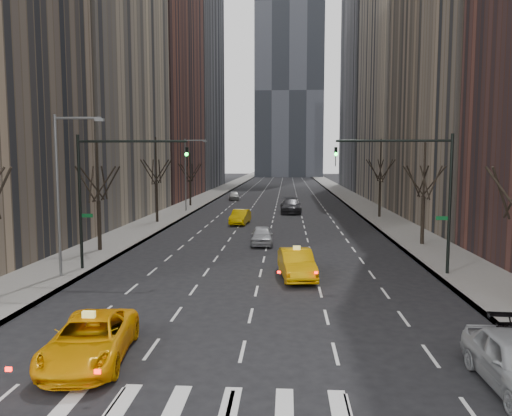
# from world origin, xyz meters

# --- Properties ---
(ground) EXTENTS (400.00, 400.00, 0.00)m
(ground) POSITION_xyz_m (0.00, 0.00, 0.00)
(ground) COLOR black
(ground) RESTS_ON ground
(sidewalk_left) EXTENTS (4.50, 320.00, 0.15)m
(sidewalk_left) POSITION_xyz_m (-12.25, 70.00, 0.07)
(sidewalk_left) COLOR slate
(sidewalk_left) RESTS_ON ground
(sidewalk_right) EXTENTS (4.50, 320.00, 0.15)m
(sidewalk_right) POSITION_xyz_m (12.25, 70.00, 0.07)
(sidewalk_right) COLOR slate
(sidewalk_right) RESTS_ON ground
(bld_left_far) EXTENTS (14.00, 28.00, 44.00)m
(bld_left_far) POSITION_xyz_m (-21.50, 66.00, 22.00)
(bld_left_far) COLOR brown
(bld_left_far) RESTS_ON ground
(bld_left_deep) EXTENTS (14.00, 30.00, 60.00)m
(bld_left_deep) POSITION_xyz_m (-21.50, 96.00, 30.00)
(bld_left_deep) COLOR #5D5D61
(bld_left_deep) RESTS_ON ground
(bld_right_far) EXTENTS (14.00, 28.00, 50.00)m
(bld_right_far) POSITION_xyz_m (21.50, 64.00, 25.00)
(bld_right_far) COLOR #B9A98D
(bld_right_far) RESTS_ON ground
(bld_right_deep) EXTENTS (14.00, 30.00, 58.00)m
(bld_right_deep) POSITION_xyz_m (21.50, 95.00, 29.00)
(bld_right_deep) COLOR #5D5D61
(bld_right_deep) RESTS_ON ground
(tower_far) EXTENTS (24.00, 24.00, 120.00)m
(tower_far) POSITION_xyz_m (2.00, 170.00, 60.00)
(tower_far) COLOR black
(tower_far) RESTS_ON ground
(tree_lw_b) EXTENTS (3.36, 3.50, 7.82)m
(tree_lw_b) POSITION_xyz_m (-12.00, 18.00, 3.72)
(tree_lw_b) COLOR black
(tree_lw_b) RESTS_ON ground
(tree_lw_c) EXTENTS (3.36, 3.50, 8.74)m
(tree_lw_c) POSITION_xyz_m (-12.00, 34.00, 4.04)
(tree_lw_c) COLOR black
(tree_lw_c) RESTS_ON ground
(tree_lw_d) EXTENTS (3.36, 3.50, 7.36)m
(tree_lw_d) POSITION_xyz_m (-12.00, 52.00, 3.56)
(tree_lw_d) COLOR black
(tree_lw_d) RESTS_ON ground
(tree_rw_b) EXTENTS (3.36, 3.50, 7.82)m
(tree_rw_b) POSITION_xyz_m (12.00, 22.00, 3.72)
(tree_rw_b) COLOR black
(tree_rw_b) RESTS_ON ground
(tree_rw_c) EXTENTS (3.36, 3.50, 8.74)m
(tree_rw_c) POSITION_xyz_m (12.00, 40.00, 4.04)
(tree_rw_c) COLOR black
(tree_rw_c) RESTS_ON ground
(traffic_mast_left) EXTENTS (6.69, 0.39, 8.00)m
(traffic_mast_left) POSITION_xyz_m (-9.11, 12.00, 5.49)
(traffic_mast_left) COLOR black
(traffic_mast_left) RESTS_ON ground
(traffic_mast_right) EXTENTS (6.69, 0.39, 8.00)m
(traffic_mast_right) POSITION_xyz_m (9.11, 12.00, 5.49)
(traffic_mast_right) COLOR black
(traffic_mast_right) RESTS_ON ground
(streetlight_near) EXTENTS (2.83, 0.22, 9.00)m
(streetlight_near) POSITION_xyz_m (-10.84, 10.00, 5.62)
(streetlight_near) COLOR slate
(streetlight_near) RESTS_ON ground
(streetlight_far) EXTENTS (2.83, 0.22, 9.00)m
(streetlight_far) POSITION_xyz_m (-10.84, 45.00, 5.62)
(streetlight_far) COLOR slate
(streetlight_far) RESTS_ON ground
(taxi_suv) EXTENTS (3.10, 5.61, 1.49)m
(taxi_suv) POSITION_xyz_m (-5.01, -1.15, 0.74)
(taxi_suv) COLOR #FFAD05
(taxi_suv) RESTS_ON ground
(taxi_sedan) EXTENTS (2.31, 5.09, 1.62)m
(taxi_sedan) POSITION_xyz_m (2.10, 10.95, 0.81)
(taxi_sedan) COLOR #E5A204
(taxi_sedan) RESTS_ON ground
(silver_sedan_ahead) EXTENTS (1.84, 4.25, 1.43)m
(silver_sedan_ahead) POSITION_xyz_m (-0.41, 21.83, 0.71)
(silver_sedan_ahead) COLOR #B0B2B8
(silver_sedan_ahead) RESTS_ON ground
(far_taxi) EXTENTS (1.99, 4.62, 1.48)m
(far_taxi) POSITION_xyz_m (-3.26, 33.76, 0.74)
(far_taxi) COLOR #FFC905
(far_taxi) RESTS_ON ground
(far_suv_grey) EXTENTS (2.70, 6.14, 1.76)m
(far_suv_grey) POSITION_xyz_m (1.99, 44.62, 0.88)
(far_suv_grey) COLOR #2A2A2F
(far_suv_grey) RESTS_ON ground
(far_car_white) EXTENTS (2.17, 4.27, 1.39)m
(far_car_white) POSITION_xyz_m (-7.04, 63.12, 0.70)
(far_car_white) COLOR silver
(far_car_white) RESTS_ON ground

